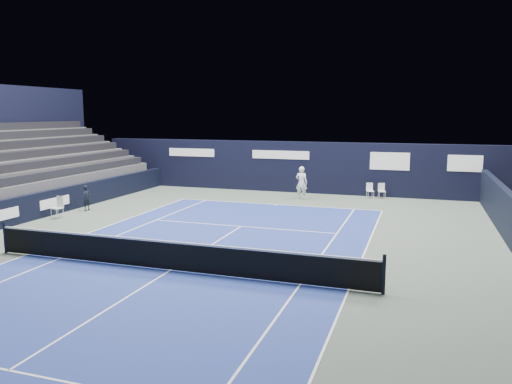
# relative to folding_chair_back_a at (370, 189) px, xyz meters

# --- Properties ---
(ground) EXTENTS (48.00, 48.00, 0.00)m
(ground) POSITION_rel_folding_chair_back_a_xyz_m (-4.49, -13.71, -0.49)
(ground) COLOR #4A584E
(ground) RESTS_ON ground
(court_surface) EXTENTS (10.97, 23.77, 0.01)m
(court_surface) POSITION_rel_folding_chair_back_a_xyz_m (-4.49, -15.71, -0.48)
(court_surface) COLOR navy
(court_surface) RESTS_ON ground
(folding_chair_back_a) EXTENTS (0.49, 0.48, 0.86)m
(folding_chair_back_a) POSITION_rel_folding_chair_back_a_xyz_m (0.00, 0.00, 0.00)
(folding_chair_back_a) COLOR white
(folding_chair_back_a) RESTS_ON ground
(folding_chair_back_b) EXTENTS (0.47, 0.46, 0.86)m
(folding_chair_back_b) POSITION_rel_folding_chair_back_a_xyz_m (0.65, 0.05, 0.00)
(folding_chair_back_b) COLOR silver
(folding_chair_back_b) RESTS_ON ground
(line_judge_chair) EXTENTS (0.53, 0.52, 1.01)m
(line_judge_chair) POSITION_rel_folding_chair_back_a_xyz_m (-13.17, -10.27, 0.09)
(line_judge_chair) COLOR silver
(line_judge_chair) RESTS_ON ground
(line_judge) EXTENTS (0.34, 0.49, 1.27)m
(line_judge) POSITION_rel_folding_chair_back_a_xyz_m (-13.02, -8.38, 0.15)
(line_judge) COLOR black
(line_judge) RESTS_ON ground
(court_markings) EXTENTS (11.03, 23.83, 0.00)m
(court_markings) POSITION_rel_folding_chair_back_a_xyz_m (-4.49, -15.71, -0.48)
(court_markings) COLOR white
(court_markings) RESTS_ON court_surface
(tennis_net) EXTENTS (12.90, 0.10, 1.10)m
(tennis_net) POSITION_rel_folding_chair_back_a_xyz_m (-4.49, -15.71, 0.02)
(tennis_net) COLOR black
(tennis_net) RESTS_ON ground
(back_sponsor_wall) EXTENTS (26.00, 0.63, 3.10)m
(back_sponsor_wall) POSITION_rel_folding_chair_back_a_xyz_m (-4.49, 0.78, 1.06)
(back_sponsor_wall) COLOR black
(back_sponsor_wall) RESTS_ON ground
(side_barrier_left) EXTENTS (0.33, 22.00, 1.20)m
(side_barrier_left) POSITION_rel_folding_chair_back_a_xyz_m (-13.99, -9.74, 0.11)
(side_barrier_left) COLOR black
(side_barrier_left) RESTS_ON ground
(spectator_stand) EXTENTS (6.00, 18.00, 6.40)m
(spectator_stand) POSITION_rel_folding_chair_back_a_xyz_m (-17.77, -8.73, 1.47)
(spectator_stand) COLOR #464648
(spectator_stand) RESTS_ON ground
(tennis_player) EXTENTS (0.71, 0.86, 1.86)m
(tennis_player) POSITION_rel_folding_chair_back_a_xyz_m (-3.65, -1.65, 0.45)
(tennis_player) COLOR white
(tennis_player) RESTS_ON ground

